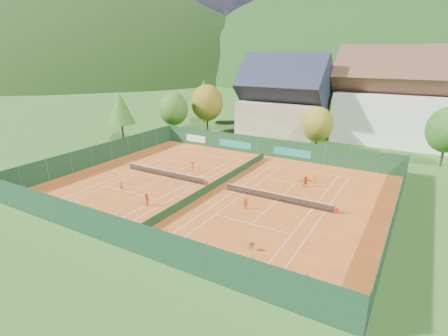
% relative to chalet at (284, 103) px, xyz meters
% --- Properties ---
extents(ground, '(600.00, 600.00, 0.00)m').
position_rel_chalet_xyz_m(ground, '(3.00, -30.00, -6.64)').
color(ground, '#2B581B').
rests_on(ground, ground).
extents(clay_pad, '(40.00, 32.00, 0.01)m').
position_rel_chalet_xyz_m(clay_pad, '(3.00, -30.00, -6.62)').
color(clay_pad, '#B6501A').
rests_on(clay_pad, ground).
extents(court_markings_left, '(11.03, 23.83, 0.00)m').
position_rel_chalet_xyz_m(court_markings_left, '(-5.00, -30.00, -6.61)').
color(court_markings_left, white).
rests_on(court_markings_left, ground).
extents(court_markings_right, '(11.03, 23.83, 0.00)m').
position_rel_chalet_xyz_m(court_markings_right, '(11.00, -30.00, -6.61)').
color(court_markings_right, white).
rests_on(court_markings_right, ground).
extents(tennis_net_left, '(13.30, 0.10, 1.02)m').
position_rel_chalet_xyz_m(tennis_net_left, '(-4.85, -30.00, -6.12)').
color(tennis_net_left, '#59595B').
rests_on(tennis_net_left, ground).
extents(tennis_net_right, '(13.30, 0.10, 1.02)m').
position_rel_chalet_xyz_m(tennis_net_right, '(11.15, -30.00, -6.12)').
color(tennis_net_right, '#59595B').
rests_on(tennis_net_right, ground).
extents(court_divider, '(0.03, 28.80, 1.00)m').
position_rel_chalet_xyz_m(court_divider, '(3.00, -30.00, -6.12)').
color(court_divider, '#14371B').
rests_on(court_divider, ground).
extents(fence_north, '(40.00, 0.10, 3.00)m').
position_rel_chalet_xyz_m(fence_north, '(2.54, -14.01, -5.16)').
color(fence_north, '#163C1F').
rests_on(fence_north, ground).
extents(fence_south, '(40.00, 0.04, 3.00)m').
position_rel_chalet_xyz_m(fence_south, '(3.00, -46.00, -5.12)').
color(fence_south, '#13341F').
rests_on(fence_south, ground).
extents(fence_west, '(0.04, 32.00, 3.00)m').
position_rel_chalet_xyz_m(fence_west, '(-17.00, -30.00, -5.12)').
color(fence_west, '#153A1E').
rests_on(fence_west, ground).
extents(fence_east, '(0.09, 32.00, 3.00)m').
position_rel_chalet_xyz_m(fence_east, '(23.00, -29.95, -5.14)').
color(fence_east, '#12331D').
rests_on(fence_east, ground).
extents(chalet, '(16.20, 12.00, 16.00)m').
position_rel_chalet_xyz_m(chalet, '(0.00, 0.00, 0.00)').
color(chalet, '#C4AE8A').
rests_on(chalet, ground).
extents(hotel_block_a, '(21.60, 11.00, 17.25)m').
position_rel_chalet_xyz_m(hotel_block_a, '(19.00, 6.00, 0.76)').
color(hotel_block_a, silver).
rests_on(hotel_block_a, ground).
extents(tree_west_front, '(5.72, 5.72, 8.69)m').
position_rel_chalet_xyz_m(tree_west_front, '(-19.00, -10.00, -1.23)').
color(tree_west_front, '#412617').
rests_on(tree_west_front, ground).
extents(tree_west_mid, '(6.44, 6.44, 9.78)m').
position_rel_chalet_xyz_m(tree_west_mid, '(-15.00, -4.00, -0.56)').
color(tree_west_mid, '#472B19').
rests_on(tree_west_mid, ground).
extents(tree_west_back, '(5.60, 5.60, 10.00)m').
position_rel_chalet_xyz_m(tree_west_back, '(-21.00, 4.00, 0.11)').
color(tree_west_back, '#4B2E1B').
rests_on(tree_west_back, ground).
extents(tree_center, '(5.01, 5.01, 7.60)m').
position_rel_chalet_xyz_m(tree_center, '(9.00, -8.00, -1.91)').
color(tree_center, '#422A17').
rests_on(tree_center, ground).
extents(tree_east_front, '(5.72, 5.72, 8.69)m').
position_rel_chalet_xyz_m(tree_east_front, '(27.00, -6.00, -1.23)').
color(tree_east_front, '#472B19').
rests_on(tree_east_front, ground).
extents(tree_west_side, '(5.04, 5.04, 9.00)m').
position_rel_chalet_xyz_m(tree_west_side, '(-25.00, -18.00, -0.56)').
color(tree_west_side, '#432D18').
rests_on(tree_west_side, ground).
extents(mountain_backdrop, '(820.00, 530.00, 242.00)m').
position_rel_chalet_xyz_m(mountain_backdrop, '(31.54, 203.48, -46.26)').
color(mountain_backdrop, black).
rests_on(mountain_backdrop, ground).
extents(ball_hopper, '(0.34, 0.34, 0.80)m').
position_rel_chalet_xyz_m(ball_hopper, '(13.16, -40.75, -6.07)').
color(ball_hopper, slate).
rests_on(ball_hopper, ground).
extents(loose_ball_0, '(0.07, 0.07, 0.07)m').
position_rel_chalet_xyz_m(loose_ball_0, '(-5.97, -36.39, -6.59)').
color(loose_ball_0, '#CCD833').
rests_on(loose_ball_0, ground).
extents(loose_ball_1, '(0.07, 0.07, 0.07)m').
position_rel_chalet_xyz_m(loose_ball_1, '(6.21, -42.00, -6.59)').
color(loose_ball_1, '#CCD833').
rests_on(loose_ball_1, ground).
extents(player_left_near, '(0.55, 0.49, 1.27)m').
position_rel_chalet_xyz_m(player_left_near, '(-6.31, -36.57, -5.99)').
color(player_left_near, orange).
rests_on(player_left_near, ground).
extents(player_left_mid, '(0.91, 0.85, 1.50)m').
position_rel_chalet_xyz_m(player_left_mid, '(-0.57, -38.50, -5.88)').
color(player_left_mid, '#DF5113').
rests_on(player_left_mid, ground).
extents(player_left_far, '(1.15, 0.90, 1.56)m').
position_rel_chalet_xyz_m(player_left_far, '(-2.96, -26.51, -5.85)').
color(player_left_far, '#DF5313').
rests_on(player_left_far, ground).
extents(player_right_near, '(0.81, 0.75, 1.34)m').
position_rel_chalet_xyz_m(player_right_near, '(8.96, -33.66, -5.96)').
color(player_right_near, orange).
rests_on(player_right_near, ground).
extents(player_right_far_a, '(0.60, 0.41, 1.20)m').
position_rel_chalet_xyz_m(player_right_far_a, '(13.01, -22.33, -6.02)').
color(player_right_far_a, orange).
rests_on(player_right_far_a, ground).
extents(player_right_far_b, '(1.40, 1.21, 1.53)m').
position_rel_chalet_xyz_m(player_right_far_b, '(12.45, -24.27, -5.86)').
color(player_right_far_b, '#D64B13').
rests_on(player_right_far_b, ground).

